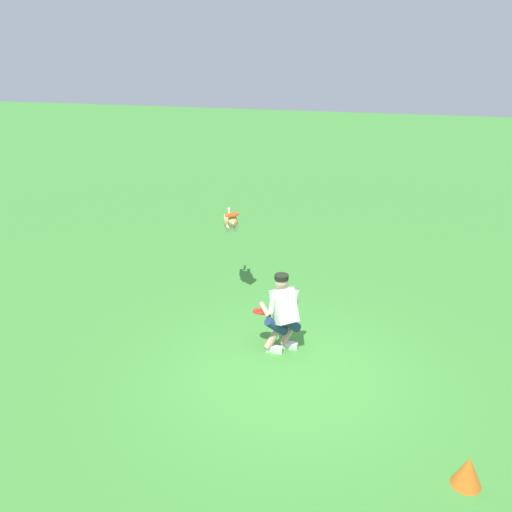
% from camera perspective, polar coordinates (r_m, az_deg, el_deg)
% --- Properties ---
extents(ground_plane, '(60.00, 60.00, 0.00)m').
position_cam_1_polar(ground_plane, '(8.56, 3.33, -11.77)').
color(ground_plane, '#438F39').
extents(person, '(0.71, 0.57, 1.29)m').
position_cam_1_polar(person, '(8.74, 2.77, -5.68)').
color(person, silver).
rests_on(person, ground_plane).
extents(dog, '(0.49, 1.00, 0.53)m').
position_cam_1_polar(dog, '(10.49, -2.55, 3.37)').
color(dog, tan).
extents(frisbee_flying, '(0.35, 0.35, 0.07)m').
position_cam_1_polar(frisbee_flying, '(10.10, -2.49, 4.25)').
color(frisbee_flying, '#F64D14').
extents(frisbee_held, '(0.28, 0.28, 0.07)m').
position_cam_1_polar(frisbee_held, '(8.91, 0.45, -5.70)').
color(frisbee_held, red).
rests_on(frisbee_held, person).
extents(training_cone, '(0.34, 0.34, 0.38)m').
position_cam_1_polar(training_cone, '(7.07, 20.87, -19.90)').
color(training_cone, orange).
rests_on(training_cone, ground_plane).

